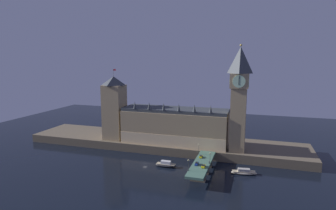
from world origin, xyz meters
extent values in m
plane|color=black|center=(0.00, 0.00, 0.00)|extent=(400.00, 400.00, 0.00)
cube|color=brown|center=(0.00, 39.00, 3.13)|extent=(220.00, 42.00, 6.26)
cube|color=tan|center=(11.59, 32.34, 18.36)|extent=(79.25, 23.68, 24.22)
cube|color=beige|center=(11.59, 20.38, 10.61)|extent=(79.25, 0.20, 8.72)
cube|color=#383D42|center=(11.59, 32.34, 31.67)|extent=(79.25, 21.79, 2.40)
cone|color=#383D42|center=(-16.72, 22.28, 35.54)|extent=(2.40, 2.40, 5.33)
cone|color=#383D42|center=(-5.39, 22.28, 35.54)|extent=(2.40, 2.40, 5.33)
cone|color=#383D42|center=(5.93, 22.28, 35.54)|extent=(2.40, 2.40, 5.33)
cone|color=#383D42|center=(17.25, 22.28, 35.54)|extent=(2.40, 2.40, 5.33)
cone|color=#383D42|center=(28.57, 22.28, 35.54)|extent=(2.40, 2.40, 5.33)
cone|color=#383D42|center=(39.89, 22.28, 35.54)|extent=(2.40, 2.40, 5.33)
cube|color=tan|center=(58.14, 26.57, 28.16)|extent=(10.13, 10.13, 43.82)
cube|color=tan|center=(58.14, 26.57, 55.01)|extent=(11.96, 11.96, 9.88)
cylinder|color=#B7E5B7|center=(58.14, 20.46, 55.01)|extent=(8.21, 0.25, 8.21)
cylinder|color=#B7E5B7|center=(58.14, 32.67, 55.01)|extent=(8.21, 0.25, 8.21)
cylinder|color=#B7E5B7|center=(64.25, 26.57, 55.01)|extent=(0.25, 8.21, 8.21)
cylinder|color=#B7E5B7|center=(52.04, 26.57, 55.01)|extent=(0.25, 8.21, 8.21)
cube|color=black|center=(58.14, 20.28, 55.63)|extent=(0.36, 0.10, 6.16)
pyramid|color=#383D42|center=(58.14, 26.57, 68.75)|extent=(11.96, 11.96, 17.59)
sphere|color=gold|center=(58.14, 26.57, 78.35)|extent=(1.60, 1.60, 1.60)
cube|color=tan|center=(-37.45, 29.05, 27.78)|extent=(15.09, 15.09, 43.05)
pyramid|color=#383D42|center=(-37.45, 29.05, 52.70)|extent=(15.39, 15.39, 6.78)
cylinder|color=#99999E|center=(-37.45, 29.05, 59.09)|extent=(0.24, 0.24, 6.00)
cube|color=red|center=(-36.35, 29.05, 61.19)|extent=(2.00, 0.08, 1.20)
cube|color=#4C7560|center=(39.52, -5.00, 6.12)|extent=(10.26, 46.00, 1.40)
cube|color=brown|center=(39.52, -16.50, 2.71)|extent=(8.72, 3.20, 5.42)
cube|color=brown|center=(39.52, -5.00, 2.71)|extent=(8.72, 3.20, 5.42)
cube|color=brown|center=(39.52, 6.50, 2.71)|extent=(8.72, 3.20, 5.42)
cube|color=yellow|center=(37.26, 3.88, 7.34)|extent=(1.74, 4.15, 0.69)
cube|color=black|center=(37.26, 3.88, 7.91)|extent=(1.43, 1.87, 0.45)
cylinder|color=black|center=(36.44, 5.16, 7.14)|extent=(0.22, 0.64, 0.64)
cylinder|color=black|center=(38.09, 5.16, 7.14)|extent=(0.22, 0.64, 0.64)
cylinder|color=black|center=(36.44, 2.59, 7.14)|extent=(0.22, 0.64, 0.64)
cylinder|color=black|center=(38.09, 2.59, 7.14)|extent=(0.22, 0.64, 0.64)
cube|color=navy|center=(37.26, -9.39, 7.47)|extent=(1.74, 4.64, 0.93)
cube|color=black|center=(37.26, -9.39, 8.16)|extent=(1.42, 2.09, 0.45)
cylinder|color=black|center=(36.44, -7.95, 7.14)|extent=(0.22, 0.64, 0.64)
cylinder|color=black|center=(38.09, -7.95, 7.14)|extent=(0.22, 0.64, 0.64)
cylinder|color=black|center=(36.44, -10.83, 7.14)|extent=(0.22, 0.64, 0.64)
cylinder|color=black|center=(38.09, -10.83, 7.14)|extent=(0.22, 0.64, 0.64)
cube|color=yellow|center=(41.78, -12.00, 7.37)|extent=(1.96, 4.72, 0.74)
cube|color=black|center=(41.78, -12.00, 7.97)|extent=(1.60, 2.12, 0.45)
cylinder|color=black|center=(42.71, -13.46, 7.14)|extent=(0.22, 0.64, 0.64)
cylinder|color=black|center=(40.85, -13.46, 7.14)|extent=(0.22, 0.64, 0.64)
cylinder|color=black|center=(42.71, -10.53, 7.14)|extent=(0.22, 0.64, 0.64)
cylinder|color=black|center=(40.85, -10.53, 7.14)|extent=(0.22, 0.64, 0.64)
cylinder|color=black|center=(44.04, -5.11, 7.26)|extent=(0.28, 0.28, 0.88)
cylinder|color=#47384C|center=(44.04, -5.11, 8.07)|extent=(0.38, 0.38, 0.73)
sphere|color=tan|center=(44.04, -5.11, 8.56)|extent=(0.24, 0.24, 0.24)
cylinder|color=#2D3333|center=(34.61, -19.72, 7.07)|extent=(0.56, 0.56, 0.50)
cylinder|color=#2D3333|center=(34.61, -19.72, 9.98)|extent=(0.18, 0.18, 5.32)
sphere|color=#F9E5A3|center=(34.61, -19.72, 13.19)|extent=(0.60, 0.60, 0.60)
sphere|color=#F9E5A3|center=(34.16, -19.72, 12.84)|extent=(0.44, 0.44, 0.44)
sphere|color=#F9E5A3|center=(35.06, -19.72, 12.84)|extent=(0.44, 0.44, 0.44)
cylinder|color=#2D3333|center=(44.44, -5.00, 7.07)|extent=(0.56, 0.56, 0.50)
cylinder|color=#2D3333|center=(44.44, -5.00, 10.12)|extent=(0.18, 0.18, 5.59)
sphere|color=#F9E5A3|center=(44.44, -5.00, 13.46)|extent=(0.60, 0.60, 0.60)
sphere|color=#F9E5A3|center=(43.99, -5.00, 13.11)|extent=(0.44, 0.44, 0.44)
sphere|color=#F9E5A3|center=(44.89, -5.00, 13.11)|extent=(0.44, 0.44, 0.44)
cylinder|color=#2D3333|center=(34.61, 9.72, 7.07)|extent=(0.56, 0.56, 0.50)
cylinder|color=#2D3333|center=(34.61, 9.72, 10.30)|extent=(0.18, 0.18, 5.96)
sphere|color=#F9E5A3|center=(34.61, 9.72, 13.83)|extent=(0.60, 0.60, 0.60)
sphere|color=#F9E5A3|center=(34.16, 9.72, 13.48)|extent=(0.44, 0.44, 0.44)
sphere|color=#F9E5A3|center=(35.06, 9.72, 13.48)|extent=(0.44, 0.44, 0.44)
ellipsoid|color=#28282D|center=(15.25, -1.37, 0.96)|extent=(14.29, 4.96, 1.93)
cube|color=tan|center=(15.25, -1.37, 1.84)|extent=(12.57, 3.97, 0.24)
cube|color=silver|center=(15.25, -1.37, 2.92)|extent=(6.44, 3.06, 1.93)
ellipsoid|color=#B2A893|center=(64.26, 1.41, 0.86)|extent=(16.19, 7.16, 1.72)
cube|color=tan|center=(64.26, 1.41, 1.64)|extent=(14.18, 5.92, 0.24)
cube|color=#B7B2A8|center=(64.26, 1.41, 2.61)|extent=(7.41, 4.04, 1.72)
camera|label=1|loc=(68.96, -166.96, 68.94)|focal=30.00mm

